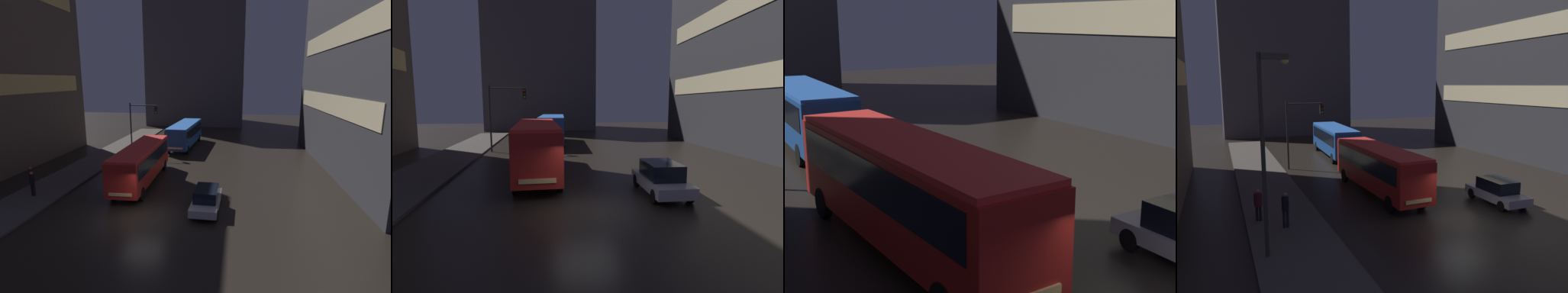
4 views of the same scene
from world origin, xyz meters
The scene contains 2 objects.
bus_near centered at (-2.10, 6.68, 1.97)m, with size 2.66×10.74×3.20m.
bus_far centered at (-0.89, 21.25, 1.90)m, with size 3.03×10.73×3.09m.
Camera 3 is at (-8.01, -6.35, 6.32)m, focal length 50.00 mm.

